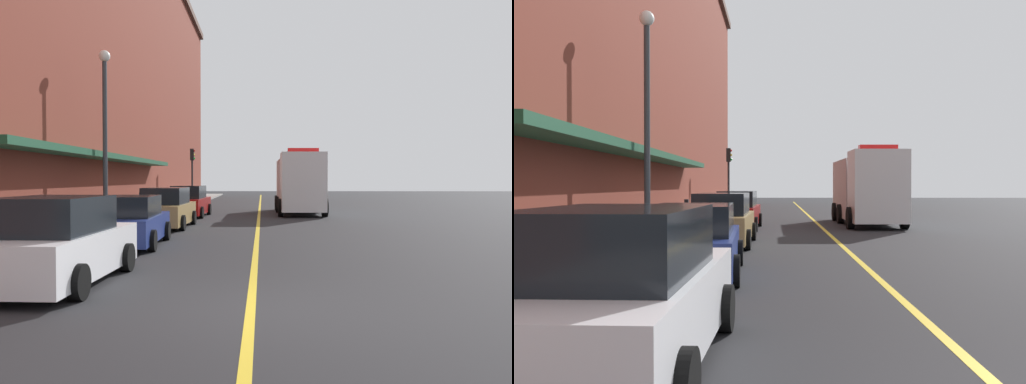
{
  "view_description": "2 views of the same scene",
  "coord_description": "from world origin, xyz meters",
  "views": [
    {
      "loc": [
        0.19,
        -8.31,
        2.09
      ],
      "look_at": [
        -0.26,
        28.79,
        1.16
      ],
      "focal_mm": 36.64,
      "sensor_mm": 36.0,
      "label": 1
    },
    {
      "loc": [
        -2.2,
        -3.92,
        1.99
      ],
      "look_at": [
        -2.48,
        27.83,
        1.58
      ],
      "focal_mm": 38.14,
      "sensor_mm": 36.0,
      "label": 2
    }
  ],
  "objects": [
    {
      "name": "traffic_light_near",
      "position": [
        -5.29,
        32.43,
        3.16
      ],
      "size": [
        0.38,
        0.36,
        4.3
      ],
      "color": "#232326",
      "rests_on": "sidewalk_left"
    },
    {
      "name": "street_lamp_left",
      "position": [
        -5.95,
        12.0,
        4.4
      ],
      "size": [
        0.44,
        0.44,
        6.94
      ],
      "color": "#33383D",
      "rests_on": "sidewalk_left"
    },
    {
      "name": "parked_car_1",
      "position": [
        -3.98,
        7.93,
        0.74
      ],
      "size": [
        2.23,
        4.68,
        1.57
      ],
      "rotation": [
        0.0,
        0.0,
        1.61
      ],
      "color": "navy",
      "rests_on": "ground"
    },
    {
      "name": "parked_car_2",
      "position": [
        -3.92,
        14.05,
        0.81
      ],
      "size": [
        2.11,
        4.75,
        1.72
      ],
      "rotation": [
        0.0,
        0.0,
        1.55
      ],
      "color": "#A5844C",
      "rests_on": "ground"
    },
    {
      "name": "parking_meter_0",
      "position": [
        -5.35,
        4.57,
        1.06
      ],
      "size": [
        0.14,
        0.18,
        1.33
      ],
      "color": "#4C4C51",
      "rests_on": "sidewalk_left"
    },
    {
      "name": "parking_meter_1",
      "position": [
        -5.35,
        15.41,
        1.06
      ],
      "size": [
        0.14,
        0.18,
        1.33
      ],
      "color": "#4C4C51",
      "rests_on": "sidewalk_left"
    },
    {
      "name": "sidewalk_left",
      "position": [
        -6.2,
        25.0,
        0.07
      ],
      "size": [
        2.4,
        70.0,
        0.15
      ],
      "primitive_type": "cube",
      "color": "gray",
      "rests_on": "ground"
    },
    {
      "name": "box_truck",
      "position": [
        2.41,
        23.49,
        1.8
      ],
      "size": [
        2.8,
        8.24,
        3.79
      ],
      "rotation": [
        0.0,
        0.0,
        -1.56
      ],
      "color": "silver",
      "rests_on": "ground"
    },
    {
      "name": "parked_car_0",
      "position": [
        -3.87,
        1.96,
        0.82
      ],
      "size": [
        2.22,
        4.64,
        1.75
      ],
      "rotation": [
        0.0,
        0.0,
        1.54
      ],
      "color": "silver",
      "rests_on": "ground"
    },
    {
      "name": "ground_plane",
      "position": [
        0.0,
        25.0,
        0.0
      ],
      "size": [
        112.0,
        112.0,
        0.0
      ],
      "primitive_type": "plane",
      "color": "#232326"
    },
    {
      "name": "parking_meter_2",
      "position": [
        -5.35,
        21.54,
        1.06
      ],
      "size": [
        0.14,
        0.18,
        1.33
      ],
      "color": "#4C4C51",
      "rests_on": "sidewalk_left"
    },
    {
      "name": "lane_center_stripe",
      "position": [
        0.0,
        25.0,
        0.0
      ],
      "size": [
        0.16,
        70.0,
        0.01
      ],
      "primitive_type": "cube",
      "color": "gold",
      "rests_on": "ground"
    },
    {
      "name": "parked_car_3",
      "position": [
        -3.86,
        20.59,
        0.81
      ],
      "size": [
        2.08,
        4.93,
        1.72
      ],
      "rotation": [
        0.0,
        0.0,
        1.54
      ],
      "color": "maroon",
      "rests_on": "ground"
    },
    {
      "name": "brick_building_left",
      "position": [
        -12.1,
        24.0,
        9.89
      ],
      "size": [
        10.57,
        64.0,
        19.77
      ],
      "color": "maroon",
      "rests_on": "ground"
    }
  ]
}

